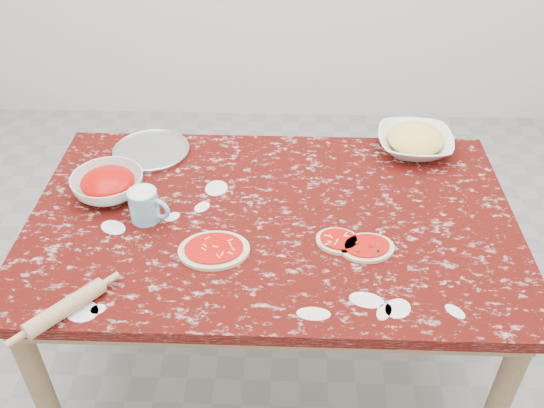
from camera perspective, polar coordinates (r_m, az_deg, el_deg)
The scene contains 10 objects.
ground at distance 2.48m, azimuth 0.00°, elevation -14.67°, with size 4.00×4.00×0.00m, color gray.
worktable at distance 1.99m, azimuth 0.00°, elevation -3.01°, with size 1.60×1.00×0.75m.
pizza_tray at distance 2.29m, azimuth -11.63°, elevation 5.05°, with size 0.28×0.28×0.01m, color #B2B2B7.
sauce_bowl at distance 2.08m, azimuth -15.61°, elevation 1.77°, with size 0.24×0.24×0.08m, color white.
cheese_bowl at distance 2.30m, azimuth 13.66°, elevation 5.78°, with size 0.28×0.28×0.07m, color white.
flour_mug at distance 1.93m, azimuth -12.21°, elevation -0.12°, with size 0.14×0.10×0.11m.
pizza_left at distance 1.81m, azimuth -5.65°, elevation -4.45°, with size 0.24×0.20×0.02m.
pizza_mid at distance 1.84m, azimuth 6.47°, elevation -3.58°, with size 0.17×0.15×0.02m.
pizza_right at distance 1.83m, azimuth 9.19°, elevation -4.19°, with size 0.19×0.16×0.02m.
rolling_pin at distance 1.71m, azimuth -19.41°, elevation -9.48°, with size 0.05×0.05×0.24m, color tan.
Camera 1 is at (0.05, -1.49, 1.98)m, focal length 38.81 mm.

